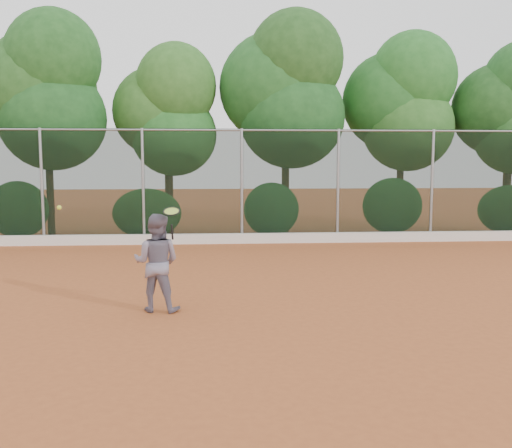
{
  "coord_description": "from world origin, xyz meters",
  "views": [
    {
      "loc": [
        -0.84,
        -10.52,
        2.55
      ],
      "look_at": [
        0.0,
        1.0,
        1.25
      ],
      "focal_mm": 40.0,
      "sensor_mm": 36.0,
      "label": 1
    }
  ],
  "objects": [
    {
      "name": "ground",
      "position": [
        0.0,
        0.0,
        0.0
      ],
      "size": [
        80.0,
        80.0,
        0.0
      ],
      "primitive_type": "plane",
      "color": "#A55127",
      "rests_on": "ground"
    },
    {
      "name": "concrete_curb",
      "position": [
        0.0,
        6.82,
        0.15
      ],
      "size": [
        24.0,
        0.2,
        0.3
      ],
      "primitive_type": "cube",
      "color": "silver",
      "rests_on": "ground"
    },
    {
      "name": "tennis_ball_in_flight",
      "position": [
        -3.29,
        -1.35,
        1.8
      ],
      "size": [
        0.07,
        0.07,
        0.07
      ],
      "color": "#D5EA35",
      "rests_on": "ground"
    },
    {
      "name": "chainlink_fence",
      "position": [
        -0.0,
        7.0,
        1.86
      ],
      "size": [
        24.09,
        0.09,
        3.5
      ],
      "color": "black",
      "rests_on": "ground"
    },
    {
      "name": "tennis_racket",
      "position": [
        -1.55,
        -1.13,
        1.67
      ],
      "size": [
        0.3,
        0.28,
        0.56
      ],
      "color": "black",
      "rests_on": "ground"
    },
    {
      "name": "foliage_backdrop",
      "position": [
        -0.55,
        8.98,
        4.4
      ],
      "size": [
        23.7,
        3.63,
        7.55
      ],
      "color": "#462C1B",
      "rests_on": "ground"
    },
    {
      "name": "tennis_player",
      "position": [
        -1.83,
        -0.95,
        0.83
      ],
      "size": [
        0.92,
        0.78,
        1.66
      ],
      "primitive_type": "imported",
      "rotation": [
        0.0,
        0.0,
        2.94
      ],
      "color": "slate",
      "rests_on": "ground"
    }
  ]
}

